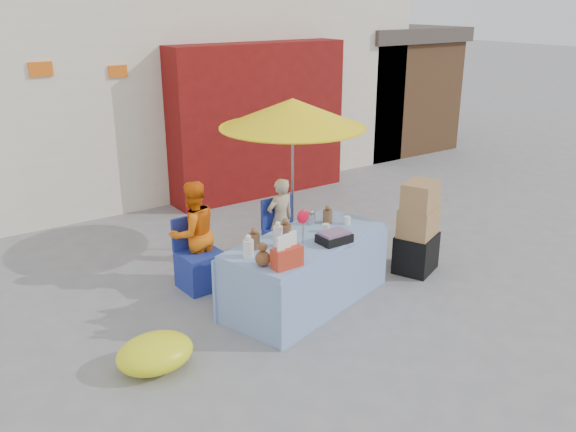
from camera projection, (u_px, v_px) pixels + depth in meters
ground at (297, 325)px, 6.48m from camera, size 80.00×80.00×0.00m
backdrop at (88, 9)px, 11.51m from camera, size 14.00×8.00×7.80m
market_table at (305, 270)px, 6.86m from camera, size 2.20×1.48×1.22m
chair_left at (200, 267)px, 7.27m from camera, size 0.51×0.50×0.85m
chair_right at (286, 244)px, 7.94m from camera, size 0.51×0.50×0.85m
vendor_orange at (193, 233)px, 7.24m from camera, size 0.65×0.52×1.29m
vendor_beige at (280, 220)px, 7.95m from camera, size 0.42×0.29×1.12m
umbrella at (293, 114)px, 7.77m from camera, size 1.90×1.90×2.09m
box_stack at (418, 231)px, 7.61m from camera, size 0.66×0.61×1.18m
tarp_bundle at (155, 353)px, 5.67m from camera, size 0.76×0.62×0.33m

